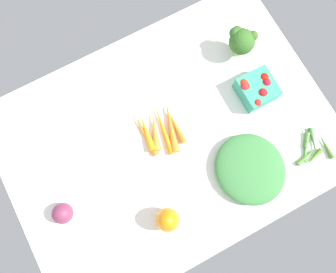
{
  "coord_description": "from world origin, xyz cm",
  "views": [
    {
      "loc": [
        -10.49,
        -19.66,
        106.48
      ],
      "look_at": [
        0.0,
        0.0,
        4.0
      ],
      "focal_mm": 35.69,
      "sensor_mm": 36.0,
      "label": 1
    }
  ],
  "objects_px": {
    "okra_pile": "(312,148)",
    "bell_pepper_orange": "(168,220)",
    "carrot_bunch": "(160,129)",
    "red_onion_center": "(63,213)",
    "leafy_greens_clump": "(250,169)",
    "broccoli_head": "(242,41)",
    "berry_basket": "(257,89)"
  },
  "relations": [
    {
      "from": "okra_pile",
      "to": "bell_pepper_orange",
      "type": "bearing_deg",
      "value": 177.7
    },
    {
      "from": "carrot_bunch",
      "to": "red_onion_center",
      "type": "relative_size",
      "value": 2.95
    },
    {
      "from": "okra_pile",
      "to": "carrot_bunch",
      "type": "bearing_deg",
      "value": 144.7
    },
    {
      "from": "bell_pepper_orange",
      "to": "carrot_bunch",
      "type": "bearing_deg",
      "value": 67.03
    },
    {
      "from": "leafy_greens_clump",
      "to": "red_onion_center",
      "type": "xyz_separation_m",
      "value": [
        -0.56,
        0.15,
        0.01
      ]
    },
    {
      "from": "red_onion_center",
      "to": "okra_pile",
      "type": "relative_size",
      "value": 0.48
    },
    {
      "from": "broccoli_head",
      "to": "red_onion_center",
      "type": "distance_m",
      "value": 0.76
    },
    {
      "from": "bell_pepper_orange",
      "to": "red_onion_center",
      "type": "bearing_deg",
      "value": 148.57
    },
    {
      "from": "red_onion_center",
      "to": "okra_pile",
      "type": "distance_m",
      "value": 0.79
    },
    {
      "from": "bell_pepper_orange",
      "to": "berry_basket",
      "type": "distance_m",
      "value": 0.49
    },
    {
      "from": "berry_basket",
      "to": "broccoli_head",
      "type": "height_order",
      "value": "broccoli_head"
    },
    {
      "from": "broccoli_head",
      "to": "okra_pile",
      "type": "height_order",
      "value": "broccoli_head"
    },
    {
      "from": "bell_pepper_orange",
      "to": "okra_pile",
      "type": "height_order",
      "value": "bell_pepper_orange"
    },
    {
      "from": "broccoli_head",
      "to": "leafy_greens_clump",
      "type": "bearing_deg",
      "value": -115.39
    },
    {
      "from": "berry_basket",
      "to": "broccoli_head",
      "type": "relative_size",
      "value": 0.92
    },
    {
      "from": "leafy_greens_clump",
      "to": "okra_pile",
      "type": "height_order",
      "value": "leafy_greens_clump"
    },
    {
      "from": "bell_pepper_orange",
      "to": "okra_pile",
      "type": "distance_m",
      "value": 0.51
    },
    {
      "from": "broccoli_head",
      "to": "red_onion_center",
      "type": "height_order",
      "value": "broccoli_head"
    },
    {
      "from": "leafy_greens_clump",
      "to": "bell_pepper_orange",
      "type": "bearing_deg",
      "value": -177.25
    },
    {
      "from": "carrot_bunch",
      "to": "okra_pile",
      "type": "distance_m",
      "value": 0.48
    },
    {
      "from": "leafy_greens_clump",
      "to": "broccoli_head",
      "type": "height_order",
      "value": "broccoli_head"
    },
    {
      "from": "berry_basket",
      "to": "okra_pile",
      "type": "height_order",
      "value": "berry_basket"
    },
    {
      "from": "bell_pepper_orange",
      "to": "leafy_greens_clump",
      "type": "distance_m",
      "value": 0.3
    },
    {
      "from": "carrot_bunch",
      "to": "leafy_greens_clump",
      "type": "bearing_deg",
      "value": -53.08
    },
    {
      "from": "bell_pepper_orange",
      "to": "okra_pile",
      "type": "relative_size",
      "value": 0.77
    },
    {
      "from": "carrot_bunch",
      "to": "leafy_greens_clump",
      "type": "xyz_separation_m",
      "value": [
        0.18,
        -0.24,
        0.01
      ]
    },
    {
      "from": "bell_pepper_orange",
      "to": "broccoli_head",
      "type": "bearing_deg",
      "value": 38.98
    },
    {
      "from": "carrot_bunch",
      "to": "okra_pile",
      "type": "xyz_separation_m",
      "value": [
        0.39,
        -0.28,
        -0.0
      ]
    },
    {
      "from": "carrot_bunch",
      "to": "broccoli_head",
      "type": "xyz_separation_m",
      "value": [
        0.36,
        0.12,
        0.06
      ]
    },
    {
      "from": "red_onion_center",
      "to": "carrot_bunch",
      "type": "bearing_deg",
      "value": 14.33
    },
    {
      "from": "bell_pepper_orange",
      "to": "berry_basket",
      "type": "relative_size",
      "value": 0.94
    },
    {
      "from": "bell_pepper_orange",
      "to": "leafy_greens_clump",
      "type": "height_order",
      "value": "bell_pepper_orange"
    }
  ]
}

